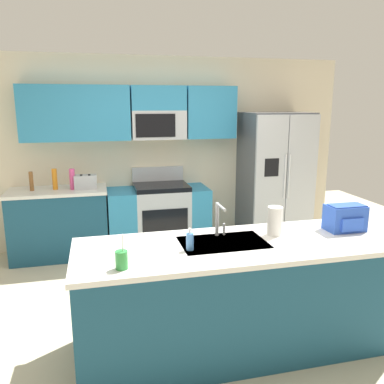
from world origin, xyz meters
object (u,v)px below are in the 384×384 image
at_px(backpack, 345,217).
at_px(sink_faucet, 219,217).
at_px(refrigerator, 274,178).
at_px(soap_dispenser, 190,241).
at_px(paper_towel_roll, 275,221).
at_px(bottle_pink, 72,179).
at_px(bottle_orange, 55,179).
at_px(drink_cup_green, 122,260).
at_px(pepper_mill, 31,181).
at_px(range_oven, 159,217).
at_px(toaster, 86,182).

bearing_deg(backpack, sink_faucet, 174.57).
xyz_separation_m(refrigerator, soap_dispenser, (-1.82, -2.40, 0.04)).
xyz_separation_m(sink_faucet, paper_towel_roll, (0.46, -0.07, -0.05)).
bearing_deg(bottle_pink, soap_dispenser, -68.46).
xyz_separation_m(bottle_orange, drink_cup_green, (0.66, -2.71, -0.07)).
bearing_deg(refrigerator, backpack, -100.30).
distance_m(bottle_orange, sink_faucet, 2.68).
bearing_deg(pepper_mill, drink_cup_green, -70.87).
relative_size(soap_dispenser, backpack, 0.53).
xyz_separation_m(range_oven, paper_towel_roll, (0.62, -2.30, 0.58)).
height_order(refrigerator, paper_towel_roll, refrigerator).
bearing_deg(soap_dispenser, range_oven, 86.56).
bearing_deg(sink_faucet, pepper_mill, 128.28).
bearing_deg(range_oven, bottle_orange, 179.64).
relative_size(range_oven, paper_towel_roll, 5.67).
relative_size(pepper_mill, paper_towel_roll, 1.00).
xyz_separation_m(refrigerator, sink_faucet, (-1.52, -2.16, 0.14)).
xyz_separation_m(refrigerator, bottle_orange, (-2.99, 0.08, 0.11)).
xyz_separation_m(drink_cup_green, soap_dispenser, (0.52, 0.23, 0.00)).
xyz_separation_m(pepper_mill, bottle_orange, (0.28, 0.01, 0.01)).
relative_size(drink_cup_green, paper_towel_roll, 1.02).
bearing_deg(bottle_pink, paper_towel_roll, -52.60).
distance_m(bottle_orange, bottle_pink, 0.22).
relative_size(refrigerator, bottle_orange, 6.96).
height_order(range_oven, pepper_mill, pepper_mill).
relative_size(bottle_pink, backpack, 0.83).
height_order(range_oven, sink_faucet, sink_faucet).
height_order(drink_cup_green, backpack, drink_cup_green).
relative_size(refrigerator, toaster, 6.61).
bearing_deg(range_oven, refrigerator, -2.47).
bearing_deg(soap_dispenser, bottle_orange, 115.36).
bearing_deg(sink_faucet, soap_dispenser, -141.42).
bearing_deg(sink_faucet, bottle_orange, 123.45).
distance_m(drink_cup_green, soap_dispenser, 0.57).
distance_m(range_oven, refrigerator, 1.74).
bearing_deg(bottle_pink, backpack, -44.07).
height_order(toaster, sink_faucet, sink_faucet).
height_order(soap_dispenser, paper_towel_roll, paper_towel_roll).
relative_size(sink_faucet, soap_dispenser, 1.66).
xyz_separation_m(range_oven, soap_dispenser, (-0.15, -2.47, 0.53)).
relative_size(toaster, bottle_orange, 1.05).
bearing_deg(toaster, paper_towel_roll, -55.16).
height_order(range_oven, paper_towel_roll, paper_towel_roll).
distance_m(refrigerator, backpack, 2.30).
relative_size(range_oven, sink_faucet, 4.82).
bearing_deg(bottle_orange, toaster, -9.14).
bearing_deg(range_oven, backpack, -61.64).
relative_size(toaster, paper_towel_roll, 1.17).
distance_m(toaster, bottle_pink, 0.17).
distance_m(range_oven, bottle_pink, 1.25).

